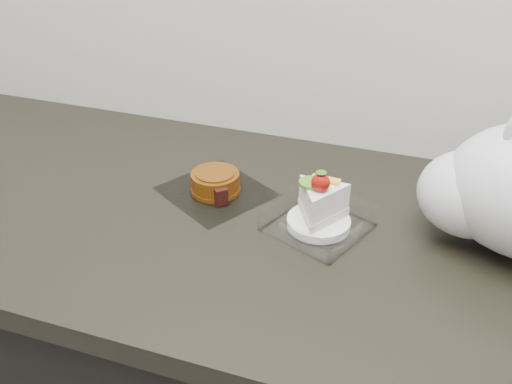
# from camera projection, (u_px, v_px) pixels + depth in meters

# --- Properties ---
(cake_tray) EXTENTS (0.18, 0.18, 0.11)m
(cake_tray) POSITION_uv_depth(u_px,v_px,m) (319.00, 213.00, 0.92)
(cake_tray) COLOR white
(cake_tray) RESTS_ON counter
(mooncake_wrap) EXTENTS (0.23, 0.23, 0.04)m
(mooncake_wrap) POSITION_uv_depth(u_px,v_px,m) (216.00, 184.00, 1.02)
(mooncake_wrap) COLOR white
(mooncake_wrap) RESTS_ON counter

